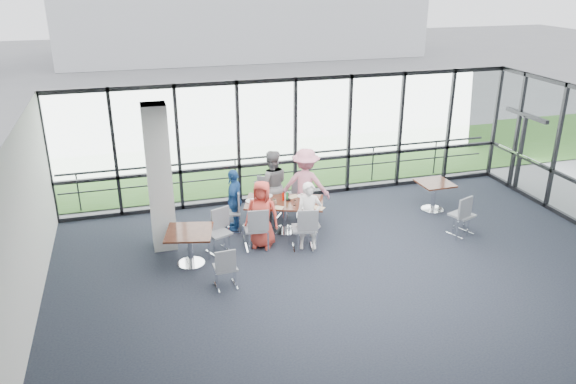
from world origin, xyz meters
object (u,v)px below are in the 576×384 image
object	(u,v)px
chair_main_fl	(272,197)
chair_spare_r	(462,215)
main_table	(284,207)
diner_near_left	(262,214)
chair_spare_lb	(219,233)
structural_column	(159,178)
side_table_right	(435,187)
chair_main_nl	(255,228)
diner_end	(234,200)
diner_near_right	(309,216)
chair_main_end	(230,212)
chair_main_fr	(305,199)
diner_far_left	(271,185)
side_table_left	(189,236)
chair_spare_la	(225,267)
chair_main_nr	(303,228)
diner_far_right	(306,185)

from	to	relation	value
chair_main_fl	chair_spare_r	world-z (taller)	chair_spare_r
chair_main_fl	main_table	bearing A→B (deg)	126.97
main_table	diner_near_left	bearing A→B (deg)	-118.89
chair_main_fl	chair_spare_lb	bearing A→B (deg)	79.95
structural_column	chair_main_fl	size ratio (longest dim) A/B	3.41
side_table_right	diner_near_left	size ratio (longest dim) A/B	0.54
chair_main_nl	diner_end	bearing A→B (deg)	107.95
structural_column	main_table	distance (m)	2.92
structural_column	diner_near_right	xyz separation A→B (m)	(3.02, -0.94, -0.84)
side_table_right	chair_main_fl	world-z (taller)	chair_main_fl
side_table_right	chair_main_end	world-z (taller)	chair_main_end
chair_spare_r	side_table_right	bearing A→B (deg)	64.72
chair_main_end	chair_spare_lb	xyz separation A→B (m)	(-0.44, -1.01, -0.01)
side_table_right	chair_main_end	size ratio (longest dim) A/B	0.87
chair_main_fr	chair_main_nl	bearing A→B (deg)	62.57
side_table_right	diner_far_left	size ratio (longest dim) A/B	0.47
chair_main_fr	chair_main_fl	bearing A→B (deg)	1.48
diner_near_left	diner_far_left	size ratio (longest dim) A/B	0.88
side_table_left	diner_end	bearing A→B (deg)	49.52
diner_far_left	chair_main_fr	size ratio (longest dim) A/B	1.93
chair_main_fr	chair_main_end	bearing A→B (deg)	31.03
side_table_left	chair_main_fl	distance (m)	2.99
side_table_left	diner_far_left	distance (m)	2.82
chair_main_nl	chair_main_end	size ratio (longest dim) A/B	1.02
structural_column	chair_spare_la	bearing A→B (deg)	-64.39
diner_far_left	chair_main_nr	size ratio (longest dim) A/B	1.82
chair_main_fr	chair_spare_r	xyz separation A→B (m)	(3.13, -1.99, 0.03)
side_table_right	chair_main_fl	size ratio (longest dim) A/B	0.88
main_table	chair_main_fr	xyz separation A→B (m)	(0.73, 0.71, -0.16)
structural_column	diner_far_right	distance (m)	3.52
chair_main_fl	diner_near_left	bearing A→B (deg)	102.81
side_table_right	chair_main_fr	world-z (taller)	chair_main_fr
chair_main_fr	side_table_right	bearing A→B (deg)	-168.30
diner_far_right	diner_end	distance (m)	1.75
structural_column	chair_main_end	xyz separation A→B (m)	(1.54, 0.39, -1.13)
diner_near_right	chair_spare_r	size ratio (longest dim) A/B	1.58
chair_main_nr	chair_spare_lb	world-z (taller)	chair_main_nr
structural_column	diner_far_left	bearing A→B (deg)	16.79
chair_main_nr	diner_far_right	bearing A→B (deg)	82.01
chair_spare_la	chair_main_fl	bearing A→B (deg)	55.99
main_table	chair_main_fl	size ratio (longest dim) A/B	2.13
diner_far_right	chair_main_nr	xyz separation A→B (m)	(-0.52, -1.43, -0.43)
diner_near_left	chair_spare_r	world-z (taller)	diner_near_left
chair_main_nl	diner_near_left	bearing A→B (deg)	27.79
structural_column	chair_main_fl	distance (m)	3.09
main_table	chair_spare_lb	distance (m)	1.76
diner_near_left	chair_main_nl	distance (m)	0.34
side_table_left	diner_near_left	distance (m)	1.67
side_table_left	chair_main_fl	xyz separation A→B (m)	(2.25, 1.96, -0.18)
structural_column	chair_spare_r	distance (m)	6.82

